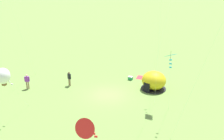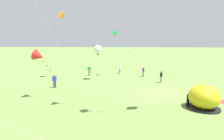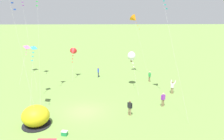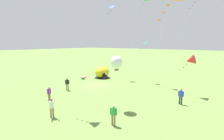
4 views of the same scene
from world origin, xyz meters
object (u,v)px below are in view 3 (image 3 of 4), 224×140
(kite_red, at_px, (73,52))
(kite_pink, at_px, (27,48))
(person_far_back, at_px, (130,107))
(kite_orange, at_px, (134,19))
(person_strolling, at_px, (150,76))
(popup_tent, at_px, (36,116))
(cooler_box, at_px, (64,133))
(person_with_toddler, at_px, (163,99))
(kite_white, at_px, (132,56))
(person_center_field, at_px, (98,72))
(person_arms_raised, at_px, (172,87))
(kite_cyan, at_px, (33,51))

(kite_red, height_order, kite_pink, kite_red)
(person_far_back, relative_size, kite_orange, 0.17)
(person_strolling, height_order, person_far_back, same)
(person_far_back, xyz_separation_m, kite_pink, (-16.67, 17.08, 3.55))
(popup_tent, xyz_separation_m, person_strolling, (13.81, 13.30, -0.03))
(person_strolling, distance_m, kite_pink, 22.03)
(cooler_box, relative_size, person_with_toddler, 0.35)
(person_strolling, height_order, kite_white, kite_white)
(cooler_box, bearing_deg, kite_pink, 116.26)
(person_strolling, bearing_deg, person_center_field, 161.85)
(popup_tent, relative_size, person_arms_raised, 1.49)
(person_with_toddler, bearing_deg, person_center_field, 124.18)
(kite_red, xyz_separation_m, kite_white, (9.12, -4.48, 0.24))
(person_arms_raised, distance_m, kite_red, 16.66)
(person_strolling, xyz_separation_m, kite_red, (-12.31, 2.40, 3.44))
(person_center_field, distance_m, kite_orange, 10.59)
(person_with_toddler, xyz_separation_m, kite_pink, (-20.83, 14.91, 3.55))
(person_with_toddler, relative_size, person_center_field, 1.00)
(kite_red, bearing_deg, cooler_box, -84.74)
(person_with_toddler, xyz_separation_m, kite_orange, (-2.10, 12.71, 8.70))
(cooler_box, xyz_separation_m, kite_red, (-1.62, 17.56, 4.18))
(person_arms_raised, bearing_deg, kite_orange, 116.89)
(cooler_box, height_order, person_arms_raised, person_arms_raised)
(person_arms_raised, xyz_separation_m, person_with_toddler, (-2.29, -4.04, -0.03))
(person_arms_raised, height_order, kite_red, kite_red)
(person_arms_raised, height_order, person_far_back, person_arms_raised)
(popup_tent, relative_size, kite_white, 0.53)
(person_strolling, relative_size, kite_pink, 0.21)
(popup_tent, height_order, person_strolling, popup_tent)
(person_with_toddler, bearing_deg, kite_cyan, 168.05)
(person_arms_raised, xyz_separation_m, person_far_back, (-6.45, -6.21, -0.03))
(kite_cyan, xyz_separation_m, kite_pink, (-5.06, 11.57, -1.61))
(person_center_field, bearing_deg, person_far_back, -74.41)
(kite_cyan, bearing_deg, kite_pink, 113.61)
(popup_tent, bearing_deg, kite_red, 84.55)
(person_strolling, bearing_deg, person_arms_raised, -67.55)
(person_arms_raised, xyz_separation_m, kite_cyan, (-18.07, -0.70, 5.12))
(popup_tent, bearing_deg, cooler_box, -30.90)
(kite_white, bearing_deg, popup_tent, -133.41)
(kite_white, height_order, kite_orange, kite_orange)
(kite_cyan, height_order, kite_white, kite_cyan)
(popup_tent, distance_m, kite_cyan, 9.27)
(cooler_box, xyz_separation_m, kite_orange, (8.44, 18.66, 9.45))
(kite_red, bearing_deg, kite_cyan, -113.64)
(person_strolling, relative_size, kite_cyan, 0.25)
(popup_tent, relative_size, person_center_field, 1.63)
(person_center_field, relative_size, kite_white, 0.32)
(person_far_back, distance_m, kite_pink, 24.13)
(kite_orange, bearing_deg, kite_white, -99.52)
(kite_pink, bearing_deg, person_arms_raised, -25.17)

